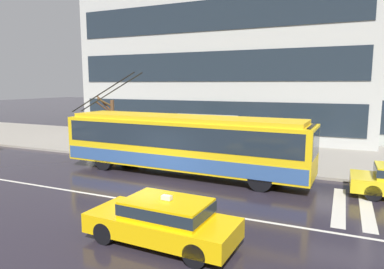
{
  "coord_description": "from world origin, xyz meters",
  "views": [
    {
      "loc": [
        7.52,
        -11.79,
        4.39
      ],
      "look_at": [
        0.47,
        4.18,
        1.83
      ],
      "focal_mm": 32.2,
      "sensor_mm": 36.0,
      "label": 1
    }
  ],
  "objects_px": {
    "trolleybus": "(182,142)",
    "bus_shelter": "(203,125)",
    "pedestrian_at_shelter": "(145,130)",
    "street_tree_bare": "(111,120)",
    "taxi_oncoming_near": "(164,219)",
    "pedestrian_approaching_curb": "(239,130)",
    "pedestrian_walking_past": "(203,141)"
  },
  "relations": [
    {
      "from": "trolleybus",
      "to": "bus_shelter",
      "type": "distance_m",
      "value": 3.86
    },
    {
      "from": "pedestrian_at_shelter",
      "to": "street_tree_bare",
      "type": "relative_size",
      "value": 0.55
    },
    {
      "from": "street_tree_bare",
      "to": "trolleybus",
      "type": "bearing_deg",
      "value": -28.61
    },
    {
      "from": "taxi_oncoming_near",
      "to": "bus_shelter",
      "type": "bearing_deg",
      "value": 106.43
    },
    {
      "from": "pedestrian_approaching_curb",
      "to": "street_tree_bare",
      "type": "xyz_separation_m",
      "value": [
        -8.92,
        0.04,
        0.19
      ]
    },
    {
      "from": "pedestrian_at_shelter",
      "to": "pedestrian_approaching_curb",
      "type": "xyz_separation_m",
      "value": [
        5.47,
        1.29,
        0.15
      ]
    },
    {
      "from": "trolleybus",
      "to": "pedestrian_walking_past",
      "type": "distance_m",
      "value": 3.47
    },
    {
      "from": "pedestrian_at_shelter",
      "to": "pedestrian_walking_past",
      "type": "height_order",
      "value": "pedestrian_at_shelter"
    },
    {
      "from": "street_tree_bare",
      "to": "pedestrian_approaching_curb",
      "type": "bearing_deg",
      "value": -0.28
    },
    {
      "from": "pedestrian_at_shelter",
      "to": "street_tree_bare",
      "type": "height_order",
      "value": "street_tree_bare"
    },
    {
      "from": "taxi_oncoming_near",
      "to": "street_tree_bare",
      "type": "distance_m",
      "value": 14.79
    },
    {
      "from": "pedestrian_approaching_curb",
      "to": "taxi_oncoming_near",
      "type": "bearing_deg",
      "value": -84.8
    },
    {
      "from": "bus_shelter",
      "to": "trolleybus",
      "type": "bearing_deg",
      "value": -83.44
    },
    {
      "from": "taxi_oncoming_near",
      "to": "pedestrian_approaching_curb",
      "type": "relative_size",
      "value": 2.08
    },
    {
      "from": "pedestrian_at_shelter",
      "to": "pedestrian_approaching_curb",
      "type": "relative_size",
      "value": 0.93
    },
    {
      "from": "trolleybus",
      "to": "pedestrian_approaching_curb",
      "type": "xyz_separation_m",
      "value": [
        1.76,
        3.86,
        0.22
      ]
    },
    {
      "from": "pedestrian_at_shelter",
      "to": "street_tree_bare",
      "type": "distance_m",
      "value": 3.71
    },
    {
      "from": "pedestrian_approaching_curb",
      "to": "pedestrian_walking_past",
      "type": "xyz_separation_m",
      "value": [
        -2.08,
        -0.44,
        -0.7
      ]
    },
    {
      "from": "trolleybus",
      "to": "bus_shelter",
      "type": "bearing_deg",
      "value": 96.56
    },
    {
      "from": "trolleybus",
      "to": "taxi_oncoming_near",
      "type": "xyz_separation_m",
      "value": [
        2.75,
        -7.0,
        -0.88
      ]
    },
    {
      "from": "taxi_oncoming_near",
      "to": "pedestrian_walking_past",
      "type": "relative_size",
      "value": 2.64
    },
    {
      "from": "trolleybus",
      "to": "taxi_oncoming_near",
      "type": "relative_size",
      "value": 3.02
    },
    {
      "from": "taxi_oncoming_near",
      "to": "pedestrian_approaching_curb",
      "type": "distance_m",
      "value": 10.96
    },
    {
      "from": "taxi_oncoming_near",
      "to": "pedestrian_walking_past",
      "type": "xyz_separation_m",
      "value": [
        -3.07,
        10.42,
        0.4
      ]
    },
    {
      "from": "pedestrian_at_shelter",
      "to": "street_tree_bare",
      "type": "xyz_separation_m",
      "value": [
        -3.44,
        1.34,
        0.34
      ]
    },
    {
      "from": "pedestrian_approaching_curb",
      "to": "street_tree_bare",
      "type": "bearing_deg",
      "value": 179.72
    },
    {
      "from": "bus_shelter",
      "to": "pedestrian_at_shelter",
      "type": "distance_m",
      "value": 3.52
    },
    {
      "from": "taxi_oncoming_near",
      "to": "pedestrian_walking_past",
      "type": "distance_m",
      "value": 10.87
    },
    {
      "from": "street_tree_bare",
      "to": "bus_shelter",
      "type": "bearing_deg",
      "value": -0.68
    },
    {
      "from": "pedestrian_at_shelter",
      "to": "pedestrian_walking_past",
      "type": "distance_m",
      "value": 3.54
    },
    {
      "from": "trolleybus",
      "to": "street_tree_bare",
      "type": "xyz_separation_m",
      "value": [
        -7.15,
        3.9,
        0.41
      ]
    },
    {
      "from": "bus_shelter",
      "to": "pedestrian_approaching_curb",
      "type": "relative_size",
      "value": 1.88
    }
  ]
}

